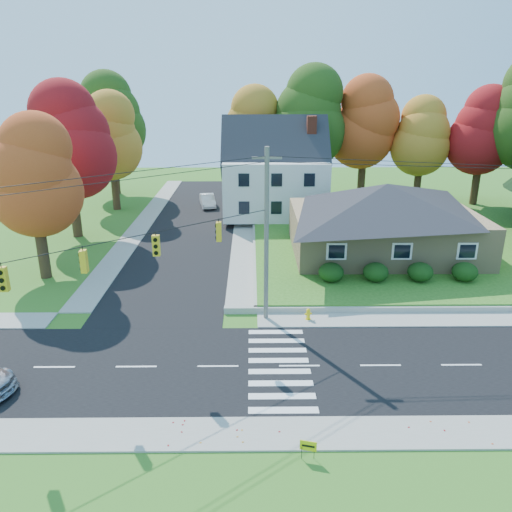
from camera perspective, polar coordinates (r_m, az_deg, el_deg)
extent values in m
plane|color=#3D7923|center=(25.16, 4.98, -12.43)|extent=(120.00, 120.00, 0.00)
cube|color=black|center=(25.15, 4.98, -12.41)|extent=(90.00, 8.00, 0.02)
cube|color=black|center=(49.41, -7.14, 3.69)|extent=(8.00, 44.00, 0.02)
cube|color=#9C9A90|center=(29.49, 4.08, -7.25)|extent=(90.00, 2.00, 0.08)
cube|color=#9C9A90|center=(21.07, 6.31, -19.49)|extent=(90.00, 2.00, 0.08)
cube|color=#3D7923|center=(46.81, 18.60, 2.22)|extent=(30.00, 30.00, 0.50)
cube|color=tan|center=(40.25, 14.36, 2.69)|extent=(14.00, 10.00, 3.20)
pyramid|color=#26262B|center=(39.59, 14.68, 6.44)|extent=(14.60, 10.60, 2.20)
cube|color=silver|center=(50.32, 2.13, 7.96)|extent=(10.00, 8.00, 5.60)
pyramid|color=#26262B|center=(49.69, 2.19, 12.49)|extent=(10.40, 8.40, 2.40)
cube|color=brown|center=(50.25, 6.21, 10.16)|extent=(0.90, 0.90, 9.60)
ellipsoid|color=#163A10|center=(33.77, 8.58, -1.84)|extent=(1.70, 1.70, 1.27)
ellipsoid|color=#163A10|center=(34.37, 13.52, -1.80)|extent=(1.70, 1.70, 1.27)
ellipsoid|color=#163A10|center=(35.22, 18.26, -1.74)|extent=(1.70, 1.70, 1.27)
ellipsoid|color=#163A10|center=(36.30, 22.75, -1.67)|extent=(1.70, 1.70, 1.27)
cylinder|color=#666059|center=(27.74, 1.20, 2.11)|extent=(0.26, 0.26, 10.00)
cube|color=#666059|center=(26.77, 1.26, 11.14)|extent=(1.60, 0.12, 0.12)
cube|color=gold|center=(21.75, -26.92, -2.37)|extent=(0.34, 0.26, 1.00)
cube|color=gold|center=(22.52, -19.07, -0.58)|extent=(0.26, 0.34, 1.00)
cube|color=gold|center=(23.81, -11.33, 1.18)|extent=(0.34, 0.26, 1.00)
cube|color=gold|center=(25.59, -4.26, 2.79)|extent=(0.26, 0.34, 1.00)
cylinder|color=black|center=(22.99, -14.80, 1.96)|extent=(13.02, 10.43, 0.04)
cylinder|color=#3F2A19|center=(56.18, -0.22, 9.07)|extent=(0.80, 0.80, 5.40)
sphere|color=#B57723|center=(55.62, -0.22, 13.02)|extent=(6.72, 6.72, 6.72)
sphere|color=#B57723|center=(55.46, -0.22, 14.75)|extent=(5.91, 5.91, 5.91)
sphere|color=#B57723|center=(55.35, -0.23, 16.48)|extent=(5.11, 5.11, 5.11)
cylinder|color=#3F2A19|center=(55.48, 6.08, 9.30)|extent=(0.86, 0.86, 6.30)
sphere|color=#2A4C15|center=(54.88, 6.25, 13.98)|extent=(7.84, 7.84, 7.84)
sphere|color=#2A4C15|center=(54.74, 6.33, 16.03)|extent=(6.90, 6.90, 6.90)
sphere|color=#2A4C15|center=(54.66, 6.41, 18.08)|extent=(5.96, 5.96, 5.96)
cylinder|color=#3F2A19|center=(57.48, 11.99, 9.12)|extent=(0.83, 0.83, 5.85)
sphere|color=#C2441B|center=(56.91, 12.29, 13.30)|extent=(7.28, 7.28, 7.28)
sphere|color=#C2441B|center=(56.77, 12.42, 15.12)|extent=(6.41, 6.41, 6.41)
sphere|color=#C2441B|center=(56.67, 12.56, 16.96)|extent=(5.53, 5.53, 5.53)
cylinder|color=#3F2A19|center=(58.20, 18.00, 8.27)|extent=(0.77, 0.77, 4.95)
sphere|color=#B57723|center=(57.68, 18.37, 11.75)|extent=(6.16, 6.16, 6.16)
sphere|color=#B57723|center=(57.53, 18.53, 13.26)|extent=(5.42, 5.42, 5.42)
sphere|color=#B57723|center=(57.41, 18.70, 14.79)|extent=(4.68, 4.68, 4.68)
cylinder|color=#3F2A19|center=(59.43, 23.86, 8.00)|extent=(0.80, 0.80, 5.40)
sphere|color=maroon|center=(58.90, 24.38, 11.71)|extent=(6.72, 6.72, 6.72)
sphere|color=maroon|center=(58.75, 24.61, 13.32)|extent=(5.91, 5.91, 5.91)
sphere|color=maroon|center=(58.64, 24.85, 14.94)|extent=(5.11, 5.11, 5.11)
cylinder|color=#3F2A19|center=(37.92, -23.29, 1.26)|extent=(0.77, 0.77, 4.95)
sphere|color=#C2441B|center=(37.06, -24.02, 6.52)|extent=(6.16, 6.16, 6.16)
sphere|color=#C2441B|center=(36.80, -24.35, 8.85)|extent=(5.42, 5.42, 5.42)
sphere|color=#C2441B|center=(36.59, -24.68, 11.21)|extent=(4.68, 4.68, 4.68)
cylinder|color=#3F2A19|center=(47.16, -20.05, 5.56)|extent=(0.83, 0.83, 5.85)
sphere|color=maroon|center=(46.42, -20.65, 10.62)|extent=(7.28, 7.28, 7.28)
sphere|color=maroon|center=(46.22, -20.92, 12.84)|extent=(6.41, 6.41, 6.41)
sphere|color=maroon|center=(46.09, -21.19, 15.08)|extent=(5.53, 5.53, 5.53)
cylinder|color=#3F2A19|center=(56.25, -15.82, 7.84)|extent=(0.80, 0.80, 5.40)
sphere|color=#B57723|center=(55.65, -16.19, 11.77)|extent=(6.72, 6.72, 6.72)
sphere|color=#B57723|center=(55.48, -16.35, 13.48)|extent=(5.91, 5.91, 5.91)
sphere|color=#B57723|center=(55.35, -16.52, 15.21)|extent=(5.11, 5.11, 5.11)
cylinder|color=#3F2A19|center=(64.30, -15.81, 9.61)|extent=(0.86, 0.86, 6.30)
sphere|color=#2A4C15|center=(63.74, -16.19, 13.64)|extent=(7.84, 7.84, 7.84)
sphere|color=#2A4C15|center=(63.60, -16.36, 15.39)|extent=(6.90, 6.90, 6.90)
sphere|color=#2A4C15|center=(63.52, -16.53, 17.15)|extent=(5.96, 5.96, 5.96)
imported|color=silver|center=(55.94, -5.56, 6.32)|extent=(2.21, 4.37, 1.37)
cylinder|color=yellow|center=(29.56, 5.96, -7.23)|extent=(0.33, 0.33, 0.09)
cylinder|color=yellow|center=(29.44, 5.98, -6.75)|extent=(0.22, 0.22, 0.51)
sphere|color=yellow|center=(29.31, 6.00, -6.22)|extent=(0.24, 0.24, 0.24)
cylinder|color=yellow|center=(29.40, 5.99, -6.59)|extent=(0.43, 0.21, 0.11)
cylinder|color=black|center=(19.85, 5.25, -21.50)|extent=(0.02, 0.02, 0.52)
cylinder|color=black|center=(19.90, 6.66, -21.44)|extent=(0.02, 0.02, 0.52)
cube|color=yellow|center=(19.67, 5.99, -20.78)|extent=(0.62, 0.18, 0.42)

